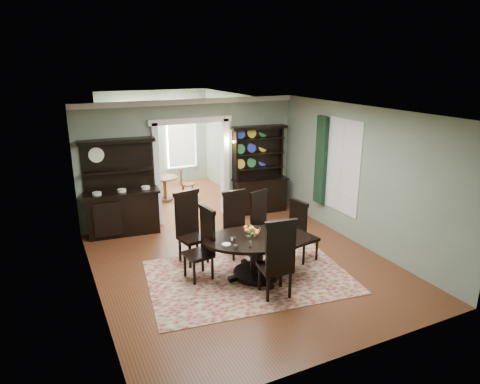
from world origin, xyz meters
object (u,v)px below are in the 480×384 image
(dining_table, at_px, (257,249))
(welsh_dresser, at_px, (259,181))
(sideboard, at_px, (122,201))
(parlor_table, at_px, (165,185))

(dining_table, relative_size, welsh_dresser, 0.99)
(welsh_dresser, bearing_deg, sideboard, -173.93)
(dining_table, xyz_separation_m, welsh_dresser, (1.75, 3.22, 0.28))
(sideboard, height_order, welsh_dresser, welsh_dresser)
(dining_table, xyz_separation_m, parlor_table, (-0.28, 5.16, -0.09))
(sideboard, xyz_separation_m, welsh_dresser, (3.58, 0.01, 0.05))
(sideboard, distance_m, welsh_dresser, 3.58)
(sideboard, distance_m, parlor_table, 2.51)
(dining_table, distance_m, sideboard, 3.70)
(sideboard, bearing_deg, dining_table, -54.41)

